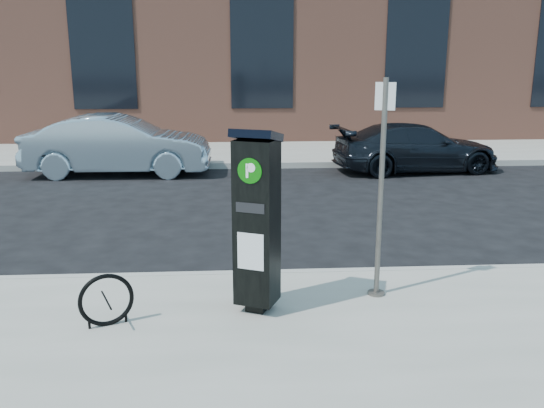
{
  "coord_description": "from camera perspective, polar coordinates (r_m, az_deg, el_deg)",
  "views": [
    {
      "loc": [
        -0.85,
        -6.92,
        2.77
      ],
      "look_at": [
        -0.39,
        0.5,
        0.91
      ],
      "focal_mm": 38.0,
      "sensor_mm": 36.0,
      "label": 1
    }
  ],
  "objects": [
    {
      "name": "parking_kiosk",
      "position": [
        5.99,
        -1.52,
        -1.57
      ],
      "size": [
        0.57,
        0.55,
        1.97
      ],
      "rotation": [
        0.0,
        0.0,
        -0.41
      ],
      "color": "black",
      "rests_on": "sidewalk_near"
    },
    {
      "name": "sidewalk_far",
      "position": [
        21.11,
        -1.21,
        6.72
      ],
      "size": [
        60.0,
        12.0,
        0.15
      ],
      "primitive_type": "cube",
      "color": "gray",
      "rests_on": "ground"
    },
    {
      "name": "car_silver",
      "position": [
        14.76,
        -14.96,
        5.66
      ],
      "size": [
        4.49,
        1.6,
        1.47
      ],
      "primitive_type": "imported",
      "rotation": [
        0.0,
        0.0,
        1.56
      ],
      "color": "#93ACBC",
      "rests_on": "ground"
    },
    {
      "name": "ground",
      "position": [
        7.51,
        3.24,
        -7.64
      ],
      "size": [
        120.0,
        120.0,
        0.0
      ],
      "primitive_type": "plane",
      "color": "black",
      "rests_on": "ground"
    },
    {
      "name": "curb_far",
      "position": [
        15.21,
        -0.28,
        3.85
      ],
      "size": [
        60.0,
        0.12,
        0.16
      ],
      "primitive_type": "cube",
      "color": "#9E9B93",
      "rests_on": "ground"
    },
    {
      "name": "bike_rack",
      "position": [
        6.11,
        -16.09,
        -9.15
      ],
      "size": [
        0.53,
        0.26,
        0.56
      ],
      "rotation": [
        0.0,
        0.0,
        0.4
      ],
      "color": "black",
      "rests_on": "sidewalk_near"
    },
    {
      "name": "sign_pole",
      "position": [
        6.46,
        10.73,
        1.22
      ],
      "size": [
        0.21,
        0.2,
        2.45
      ],
      "rotation": [
        0.0,
        0.0,
        -0.34
      ],
      "color": "#625D56",
      "rests_on": "sidewalk_near"
    },
    {
      "name": "curb_near",
      "position": [
        7.46,
        3.27,
        -7.16
      ],
      "size": [
        60.0,
        0.12,
        0.16
      ],
      "primitive_type": "cube",
      "color": "#9E9B93",
      "rests_on": "ground"
    },
    {
      "name": "car_dark",
      "position": [
        15.15,
        14.05,
        5.44
      ],
      "size": [
        4.36,
        2.15,
        1.22
      ],
      "primitive_type": "imported",
      "rotation": [
        0.0,
        0.0,
        1.68
      ],
      "color": "black",
      "rests_on": "ground"
    },
    {
      "name": "building",
      "position": [
        23.97,
        -1.58,
        17.35
      ],
      "size": [
        28.0,
        10.05,
        8.25
      ],
      "color": "#9A5A46",
      "rests_on": "ground"
    }
  ]
}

